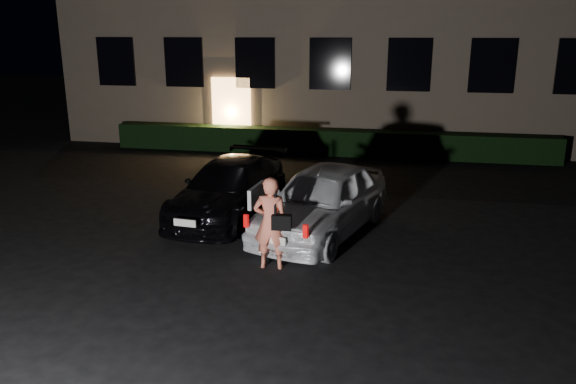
# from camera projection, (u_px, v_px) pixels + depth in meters

# --- Properties ---
(ground) EXTENTS (80.00, 80.00, 0.00)m
(ground) POSITION_uv_depth(u_px,v_px,m) (245.00, 284.00, 9.36)
(ground) COLOR black
(ground) RESTS_ON ground
(hedge) EXTENTS (15.00, 0.70, 0.85)m
(hedge) POSITION_uv_depth(u_px,v_px,m) (327.00, 142.00, 19.14)
(hedge) COLOR black
(hedge) RESTS_ON ground
(sedan) EXTENTS (2.14, 4.50, 1.25)m
(sedan) POSITION_uv_depth(u_px,v_px,m) (229.00, 189.00, 12.74)
(sedan) COLOR black
(sedan) RESTS_ON ground
(hatch) EXTENTS (2.81, 4.50, 1.43)m
(hatch) POSITION_uv_depth(u_px,v_px,m) (322.00, 200.00, 11.55)
(hatch) COLOR white
(hatch) RESTS_ON ground
(man) EXTENTS (0.71, 0.44, 1.67)m
(man) POSITION_uv_depth(u_px,v_px,m) (271.00, 223.00, 9.82)
(man) COLOR #EF765A
(man) RESTS_ON ground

